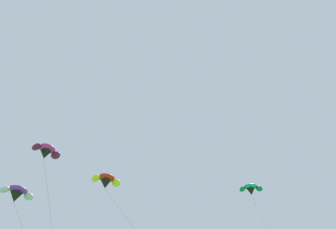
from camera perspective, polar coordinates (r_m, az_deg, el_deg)
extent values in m
ellipsoid|color=purple|center=(32.15, -26.61, -12.59)|extent=(2.10, 2.17, 0.80)
ellipsoid|color=silver|center=(32.47, -24.97, -13.87)|extent=(1.29, 1.35, 0.98)
ellipsoid|color=silver|center=(31.66, -28.60, -12.33)|extent=(1.36, 1.33, 0.98)
cone|color=black|center=(32.02, -27.04, -13.78)|extent=(1.46, 1.46, 0.89)
ellipsoid|color=red|center=(33.75, -11.64, -11.63)|extent=(2.25, 2.08, 0.93)
ellipsoid|color=yellow|center=(33.99, -9.87, -12.63)|extent=(1.37, 1.40, 1.09)
ellipsoid|color=yellow|center=(33.28, -13.58, -11.63)|extent=(1.32, 1.36, 1.09)
cone|color=black|center=(33.57, -11.87, -12.81)|extent=(1.44, 1.44, 0.89)
cylinder|color=black|center=(22.27, -6.56, -20.50)|extent=(8.68, 17.95, 12.94)
ellipsoid|color=teal|center=(33.13, 15.25, -13.03)|extent=(1.41, 1.09, 0.60)
ellipsoid|color=#0F666B|center=(33.23, 16.80, -13.29)|extent=(0.77, 0.89, 0.74)
ellipsoid|color=#0F666B|center=(32.88, 13.83, -13.54)|extent=(0.85, 0.90, 0.74)
cone|color=black|center=(33.03, 15.37, -13.93)|extent=(0.81, 0.81, 0.66)
ellipsoid|color=#D12893|center=(34.55, -22.00, -5.96)|extent=(2.18, 2.28, 0.93)
ellipsoid|color=#66144C|center=(34.91, -20.59, -7.23)|extent=(1.40, 1.38, 1.09)
ellipsoid|color=#66144C|center=(33.93, -23.69, -5.61)|extent=(1.44, 1.40, 1.09)
cone|color=black|center=(34.33, -22.38, -7.04)|extent=(1.45, 1.45, 0.89)
cylinder|color=black|center=(24.89, -21.38, -17.80)|extent=(8.66, 11.35, 15.68)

